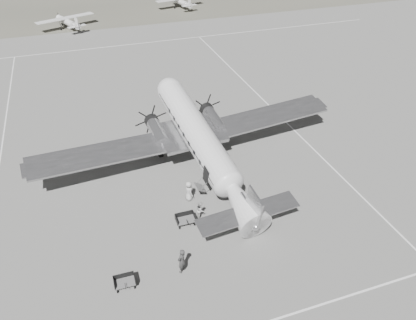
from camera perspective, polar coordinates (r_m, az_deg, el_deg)
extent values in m
plane|color=slate|center=(36.27, 0.14, -3.64)|extent=(260.00, 260.00, 0.00)
cube|color=silver|center=(27.54, 10.35, -20.93)|extent=(60.00, 0.15, 0.01)
cube|color=silver|center=(41.02, 16.19, -0.12)|extent=(0.15, 80.00, 0.01)
cube|color=silver|center=(44.07, -27.26, -0.30)|extent=(0.15, 60.00, 0.01)
cube|color=silver|center=(71.18, -10.83, 15.69)|extent=(90.00, 0.15, 0.01)
imported|color=#313131|center=(28.63, -3.70, -13.97)|extent=(0.89, 0.86, 2.06)
imported|color=#B7B7B4|center=(32.60, -1.07, -7.06)|extent=(0.80, 0.91, 1.58)
imported|color=#AEAEAC|center=(34.26, -2.72, -4.38)|extent=(0.77, 1.01, 1.84)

